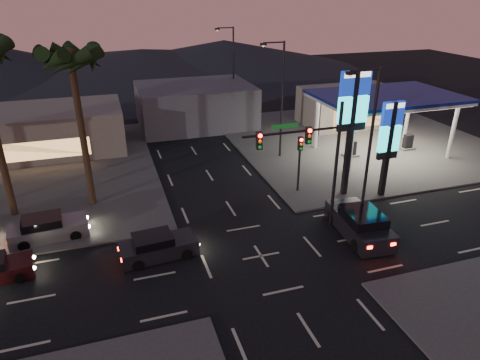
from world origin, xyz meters
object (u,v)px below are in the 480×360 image
object	(u,v)px
gas_station	(387,99)
suv_station	(360,223)
pylon_sign_short	(390,135)
car_lane_a_front	(157,247)
car_lane_b_front	(48,228)
pylon_sign_tall	(353,110)
traffic_signal_mast	(311,151)

from	to	relation	value
gas_station	suv_station	distance (m)	15.69
pylon_sign_short	car_lane_a_front	size ratio (longest dim) A/B	1.56
car_lane_a_front	car_lane_b_front	bearing A→B (deg)	146.62
pylon_sign_short	suv_station	distance (m)	7.27
car_lane_a_front	pylon_sign_short	bearing A→B (deg)	9.40
pylon_sign_short	car_lane_b_front	bearing A→B (deg)	176.89
car_lane_b_front	suv_station	world-z (taller)	suv_station
pylon_sign_tall	car_lane_b_front	world-z (taller)	pylon_sign_tall
pylon_sign_tall	traffic_signal_mast	distance (m)	6.02
pylon_sign_tall	pylon_sign_short	distance (m)	3.20
gas_station	car_lane_b_front	bearing A→B (deg)	-167.19
pylon_sign_tall	gas_station	bearing A→B (deg)	40.91
gas_station	car_lane_b_front	world-z (taller)	gas_station
traffic_signal_mast	car_lane_a_front	world-z (taller)	traffic_signal_mast
car_lane_a_front	suv_station	bearing A→B (deg)	-7.01
gas_station	traffic_signal_mast	world-z (taller)	traffic_signal_mast
gas_station	pylon_sign_short	size ratio (longest dim) A/B	1.74
pylon_sign_short	suv_station	bearing A→B (deg)	-136.84
gas_station	car_lane_b_front	size ratio (longest dim) A/B	2.60
pylon_sign_short	suv_station	world-z (taller)	pylon_sign_short
traffic_signal_mast	car_lane_b_front	distance (m)	16.43
traffic_signal_mast	gas_station	bearing A→B (deg)	39.28
gas_station	car_lane_b_front	distance (m)	28.63
car_lane_b_front	gas_station	bearing A→B (deg)	12.81
gas_station	pylon_sign_tall	bearing A→B (deg)	-139.09
pylon_sign_short	car_lane_b_front	size ratio (longest dim) A/B	1.49
car_lane_b_front	traffic_signal_mast	bearing A→B (deg)	-13.69
pylon_sign_short	car_lane_a_front	distance (m)	17.26
gas_station	pylon_sign_short	world-z (taller)	pylon_sign_short
pylon_sign_short	car_lane_a_front	xyz separation A→B (m)	(-16.57, -2.74, -3.99)
pylon_sign_tall	suv_station	world-z (taller)	pylon_sign_tall
pylon_sign_tall	suv_station	xyz separation A→B (m)	(-2.01, -5.23, -5.58)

